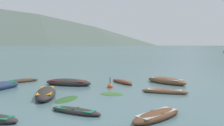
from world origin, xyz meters
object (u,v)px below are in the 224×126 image
(rowboat_5, at_px, (69,83))
(rowboat_12, at_px, (23,81))
(rowboat_10, at_px, (167,81))
(rowboat_2, at_px, (157,116))
(rowboat_3, at_px, (165,91))
(rowboat_1, at_px, (76,111))
(mooring_buoy, at_px, (110,87))
(rowboat_4, at_px, (122,82))
(rowboat_0, at_px, (46,93))

(rowboat_5, relative_size, rowboat_12, 1.54)
(rowboat_10, bearing_deg, rowboat_2, -105.19)
(rowboat_3, distance_m, rowboat_10, 4.90)
(rowboat_1, bearing_deg, rowboat_3, 41.54)
(rowboat_10, bearing_deg, mooring_buoy, -156.19)
(rowboat_4, relative_size, rowboat_12, 1.06)
(rowboat_0, height_order, mooring_buoy, mooring_buoy)
(rowboat_2, relative_size, rowboat_4, 1.04)
(rowboat_1, xyz_separation_m, mooring_buoy, (1.86, 7.78, -0.01))
(rowboat_1, height_order, rowboat_5, rowboat_5)
(rowboat_2, height_order, rowboat_3, rowboat_2)
(rowboat_10, bearing_deg, rowboat_3, -104.39)
(rowboat_5, bearing_deg, mooring_buoy, -19.67)
(rowboat_2, distance_m, rowboat_5, 12.08)
(rowboat_0, xyz_separation_m, rowboat_5, (0.73, 5.04, -0.01))
(mooring_buoy, bearing_deg, rowboat_2, -74.15)
(rowboat_0, relative_size, rowboat_5, 0.98)
(rowboat_2, height_order, rowboat_10, rowboat_10)
(rowboat_10, height_order, rowboat_12, rowboat_10)
(rowboat_3, relative_size, mooring_buoy, 3.46)
(rowboat_3, distance_m, rowboat_5, 9.08)
(rowboat_3, bearing_deg, rowboat_2, -105.77)
(rowboat_0, bearing_deg, rowboat_1, -55.76)
(rowboat_2, distance_m, rowboat_10, 11.65)
(rowboat_0, distance_m, rowboat_10, 11.90)
(rowboat_2, relative_size, rowboat_3, 0.91)
(rowboat_5, bearing_deg, rowboat_4, 12.18)
(rowboat_2, distance_m, mooring_buoy, 9.14)
(rowboat_3, bearing_deg, rowboat_4, 123.11)
(rowboat_0, relative_size, rowboat_4, 1.42)
(rowboat_5, height_order, rowboat_12, rowboat_5)
(rowboat_12, bearing_deg, rowboat_1, -57.06)
(rowboat_0, relative_size, rowboat_3, 1.25)
(rowboat_2, height_order, rowboat_12, rowboat_2)
(rowboat_0, height_order, rowboat_3, rowboat_0)
(rowboat_10, distance_m, mooring_buoy, 6.07)
(rowboat_2, distance_m, rowboat_4, 11.40)
(rowboat_5, bearing_deg, rowboat_2, -57.70)
(rowboat_3, bearing_deg, rowboat_5, 155.87)
(rowboat_4, xyz_separation_m, mooring_buoy, (-1.19, -2.53, -0.02))
(rowboat_2, distance_m, rowboat_12, 16.62)
(rowboat_3, distance_m, rowboat_4, 5.76)
(rowboat_4, bearing_deg, rowboat_1, -106.45)
(mooring_buoy, bearing_deg, rowboat_1, -103.42)
(rowboat_10, bearing_deg, rowboat_12, 176.96)
(rowboat_4, xyz_separation_m, rowboat_12, (-10.17, 0.70, 0.00))
(rowboat_3, bearing_deg, rowboat_12, 157.48)
(rowboat_2, relative_size, rowboat_5, 0.71)
(rowboat_1, bearing_deg, rowboat_5, 102.87)
(rowboat_1, height_order, rowboat_3, rowboat_3)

